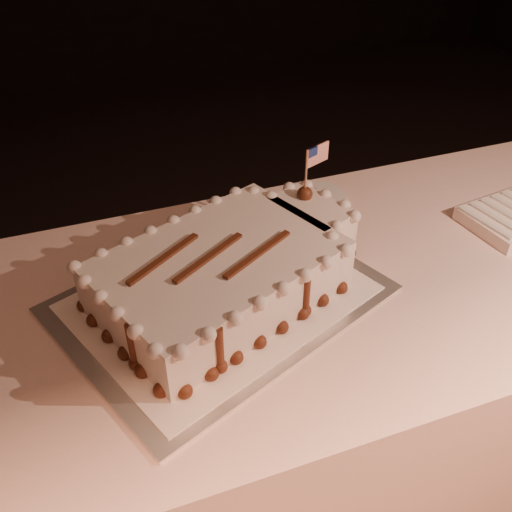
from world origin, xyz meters
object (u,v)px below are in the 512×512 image
object	(u,v)px
sheet_cake	(231,269)
side_plate	(317,197)
cake_board	(220,299)
banquet_table	(351,377)

from	to	relation	value
sheet_cake	side_plate	distance (m)	0.43
cake_board	side_plate	bearing A→B (deg)	17.27
side_plate	sheet_cake	bearing A→B (deg)	-139.48
banquet_table	side_plate	size ratio (longest dim) A/B	15.49
side_plate	banquet_table	bearing A→B (deg)	-92.10
cake_board	banquet_table	bearing A→B (deg)	-23.80
sheet_cake	cake_board	bearing A→B (deg)	-157.61
banquet_table	cake_board	distance (m)	0.51
cake_board	side_plate	distance (m)	0.46
banquet_table	side_plate	bearing A→B (deg)	87.90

